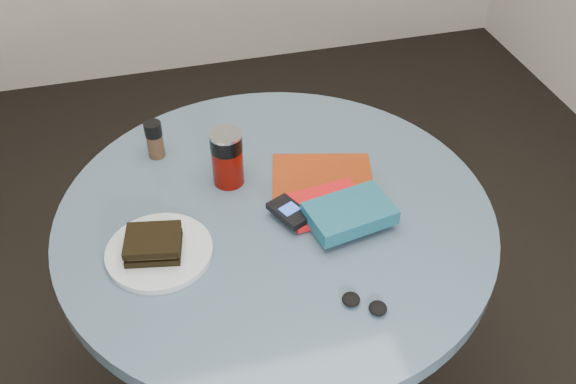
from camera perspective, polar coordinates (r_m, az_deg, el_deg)
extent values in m
cylinder|color=black|center=(1.75, -0.97, -10.83)|extent=(0.11, 0.11, 0.68)
cylinder|color=#3E5367|center=(1.48, -1.12, -2.24)|extent=(1.00, 1.00, 0.04)
cylinder|color=silver|center=(1.39, -11.36, -5.23)|extent=(0.24, 0.24, 0.01)
cube|color=black|center=(1.38, -11.82, -4.89)|extent=(0.13, 0.12, 0.02)
cube|color=#3B2C16|center=(1.37, -11.89, -4.53)|extent=(0.12, 0.10, 0.01)
cube|color=black|center=(1.36, -11.96, -4.17)|extent=(0.13, 0.12, 0.02)
cylinder|color=#630B04|center=(1.52, -5.37, 2.34)|extent=(0.07, 0.07, 0.10)
cylinder|color=black|center=(1.48, -5.53, 4.38)|extent=(0.08, 0.08, 0.04)
cylinder|color=silver|center=(1.47, -5.58, 5.10)|extent=(0.08, 0.08, 0.01)
cylinder|color=#422B1C|center=(1.64, -11.68, 4.09)|extent=(0.05, 0.05, 0.06)
cylinder|color=black|center=(1.61, -11.92, 5.49)|extent=(0.05, 0.05, 0.04)
cube|color=maroon|center=(1.55, 3.08, 1.33)|extent=(0.28, 0.23, 0.00)
cube|color=red|center=(1.47, 3.28, -1.12)|extent=(0.19, 0.14, 0.01)
cube|color=navy|center=(1.41, 5.50, -1.89)|extent=(0.20, 0.15, 0.04)
cube|color=black|center=(1.42, 0.11, -1.78)|extent=(0.09, 0.11, 0.02)
cube|color=blue|center=(1.42, 0.11, -1.51)|extent=(0.05, 0.04, 0.00)
ellipsoid|color=black|center=(1.28, 5.62, -9.47)|extent=(0.05, 0.05, 0.02)
ellipsoid|color=black|center=(1.27, 7.99, -10.20)|extent=(0.05, 0.05, 0.02)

